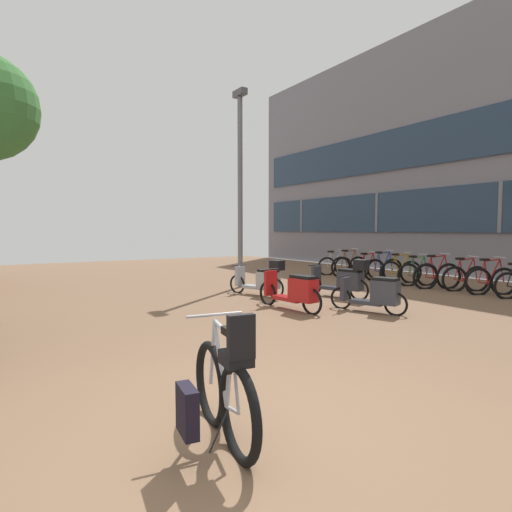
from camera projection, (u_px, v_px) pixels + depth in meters
ground at (381, 401)px, 4.13m from camera, size 21.00×40.00×0.13m
bicycle_foreground at (222, 392)px, 3.27m from camera, size 0.74×1.37×1.09m
bicycle_rack_01 at (491, 281)px, 10.67m from camera, size 1.28×0.72×1.00m
bicycle_rack_02 at (466, 278)px, 11.28m from camera, size 1.22×0.70×0.98m
bicycle_rack_03 at (437, 276)px, 11.75m from camera, size 1.34×0.67×1.03m
bicycle_rack_04 at (418, 274)px, 12.39m from camera, size 1.24×0.57×0.97m
bicycle_rack_05 at (401, 272)px, 13.04m from camera, size 1.28×0.65×0.99m
bicycle_rack_06 at (383, 270)px, 13.64m from camera, size 1.34×0.57×1.03m
bicycle_rack_07 at (368, 269)px, 14.26m from camera, size 1.27×0.48×0.95m
bicycle_rack_08 at (349, 266)px, 14.75m from camera, size 1.38×0.53×1.03m
bicycle_rack_09 at (335, 266)px, 15.33m from camera, size 1.26×0.57×0.96m
scooter_near at (263, 279)px, 10.47m from camera, size 0.83×1.66×0.93m
scooter_mid at (344, 280)px, 10.18m from camera, size 0.74×1.80×0.98m
scooter_far at (375, 294)px, 8.36m from camera, size 0.78×1.55×0.74m
scooter_extra at (295, 291)px, 8.60m from camera, size 0.55×1.88×0.82m
lamp_post at (240, 178)px, 11.94m from camera, size 0.20×0.52×5.56m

